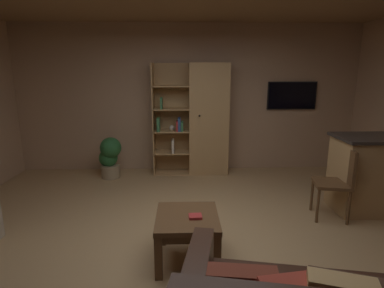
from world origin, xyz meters
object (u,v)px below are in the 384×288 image
object	(u,v)px
bookshelf_cabinet	(203,120)
dining_chair	(339,179)
coffee_table	(187,224)
table_book_0	(195,216)
potted_floor_plant	(110,156)
wall_mounted_tv	(292,96)

from	to	relation	value
bookshelf_cabinet	dining_chair	size ratio (longest dim) A/B	2.16
coffee_table	table_book_0	distance (m)	0.14
bookshelf_cabinet	potted_floor_plant	xyz separation A→B (m)	(-1.66, -0.24, -0.59)
potted_floor_plant	wall_mounted_tv	world-z (taller)	wall_mounted_tv
table_book_0	wall_mounted_tv	size ratio (longest dim) A/B	0.14
table_book_0	dining_chair	bearing A→B (deg)	25.99
bookshelf_cabinet	table_book_0	world-z (taller)	bookshelf_cabinet
dining_chair	wall_mounted_tv	distance (m)	2.28
bookshelf_cabinet	dining_chair	distance (m)	2.51
coffee_table	potted_floor_plant	bearing A→B (deg)	117.71
bookshelf_cabinet	coffee_table	world-z (taller)	bookshelf_cabinet
table_book_0	wall_mounted_tv	distance (m)	3.68
coffee_table	potted_floor_plant	size ratio (longest dim) A/B	0.90
coffee_table	wall_mounted_tv	size ratio (longest dim) A/B	0.73
potted_floor_plant	wall_mounted_tv	size ratio (longest dim) A/B	0.81
table_book_0	wall_mounted_tv	bearing A→B (deg)	57.54
table_book_0	wall_mounted_tv	world-z (taller)	wall_mounted_tv
coffee_table	table_book_0	size ratio (longest dim) A/B	5.28
table_book_0	dining_chair	size ratio (longest dim) A/B	0.14
potted_floor_plant	wall_mounted_tv	xyz separation A→B (m)	(3.31, 0.45, 1.01)
bookshelf_cabinet	potted_floor_plant	distance (m)	1.78
bookshelf_cabinet	wall_mounted_tv	size ratio (longest dim) A/B	2.20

